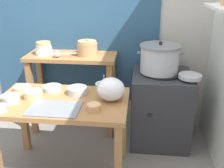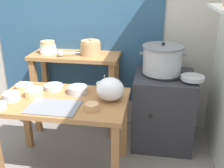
# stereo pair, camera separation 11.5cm
# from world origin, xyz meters

# --- Properties ---
(wall_back) EXTENTS (4.40, 0.12, 2.60)m
(wall_back) POSITION_xyz_m (0.08, 1.10, 1.30)
(wall_back) COLOR #B2ADA3
(wall_back) RESTS_ON ground
(prep_table) EXTENTS (1.10, 0.66, 0.72)m
(prep_table) POSITION_xyz_m (-0.03, 0.09, 0.61)
(prep_table) COLOR #9E6B3D
(prep_table) RESTS_ON ground
(back_shelf_table) EXTENTS (0.96, 0.40, 0.90)m
(back_shelf_table) POSITION_xyz_m (-0.13, 0.83, 0.68)
(back_shelf_table) COLOR #9E6B3D
(back_shelf_table) RESTS_ON ground
(stove_block) EXTENTS (0.60, 0.61, 0.78)m
(stove_block) POSITION_xyz_m (0.84, 0.70, 0.38)
(stove_block) COLOR #2D2D33
(stove_block) RESTS_ON ground
(steamer_pot) EXTENTS (0.45, 0.40, 0.31)m
(steamer_pot) POSITION_xyz_m (0.80, 0.72, 0.92)
(steamer_pot) COLOR #B7BABF
(steamer_pot) RESTS_ON stove_block
(clay_pot) EXTENTS (0.21, 0.21, 0.18)m
(clay_pot) POSITION_xyz_m (0.05, 0.83, 0.98)
(clay_pot) COLOR tan
(clay_pot) RESTS_ON back_shelf_table
(bowl_stack_enamel) EXTENTS (0.18, 0.18, 0.14)m
(bowl_stack_enamel) POSITION_xyz_m (-0.42, 0.81, 0.96)
(bowl_stack_enamel) COLOR silver
(bowl_stack_enamel) RESTS_ON back_shelf_table
(ladle) EXTENTS (0.28, 0.11, 0.07)m
(ladle) POSITION_xyz_m (-0.24, 0.72, 0.94)
(ladle) COLOR #B7BABF
(ladle) RESTS_ON back_shelf_table
(serving_tray) EXTENTS (0.40, 0.28, 0.01)m
(serving_tray) POSITION_xyz_m (-0.04, -0.08, 0.72)
(serving_tray) COLOR slate
(serving_tray) RESTS_ON prep_table
(plastic_bag) EXTENTS (0.23, 0.22, 0.19)m
(plastic_bag) POSITION_xyz_m (0.38, 0.13, 0.82)
(plastic_bag) COLOR white
(plastic_bag) RESTS_ON prep_table
(wide_pan) EXTENTS (0.22, 0.22, 0.04)m
(wide_pan) POSITION_xyz_m (1.08, 0.57, 0.80)
(wide_pan) COLOR #B7BABF
(wide_pan) RESTS_ON stove_block
(prep_bowl_0) EXTENTS (0.17, 0.17, 0.06)m
(prep_bowl_0) POSITION_xyz_m (0.07, 0.22, 0.75)
(prep_bowl_0) COLOR #B7BABF
(prep_bowl_0) RESTS_ON prep_table
(prep_bowl_1) EXTENTS (0.16, 0.16, 0.04)m
(prep_bowl_1) POSITION_xyz_m (-0.44, 0.23, 0.74)
(prep_bowl_1) COLOR #E5C684
(prep_bowl_1) RESTS_ON prep_table
(prep_bowl_2) EXTENTS (0.17, 0.17, 0.04)m
(prep_bowl_2) POSITION_xyz_m (-0.17, 0.28, 0.74)
(prep_bowl_2) COLOR #B7BABF
(prep_bowl_2) RESTS_ON prep_table
(prep_bowl_3) EXTENTS (0.14, 0.14, 0.06)m
(prep_bowl_3) POSITION_xyz_m (-0.43, 0.00, 0.75)
(prep_bowl_3) COLOR #B7BABF
(prep_bowl_3) RESTS_ON prep_table
(prep_bowl_4) EXTENTS (0.11, 0.11, 0.05)m
(prep_bowl_4) POSITION_xyz_m (0.26, -0.07, 0.75)
(prep_bowl_4) COLOR tan
(prep_bowl_4) RESTS_ON prep_table
(prep_bowl_6) EXTENTS (0.16, 0.16, 0.07)m
(prep_bowl_6) POSITION_xyz_m (-0.28, 0.10, 0.76)
(prep_bowl_6) COLOR #E5C684
(prep_bowl_6) RESTS_ON prep_table
(prep_bowl_7) EXTENTS (0.12, 0.12, 0.16)m
(prep_bowl_7) POSITION_xyz_m (0.27, 0.34, 0.76)
(prep_bowl_7) COLOR #B7D1AD
(prep_bowl_7) RESTS_ON prep_table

